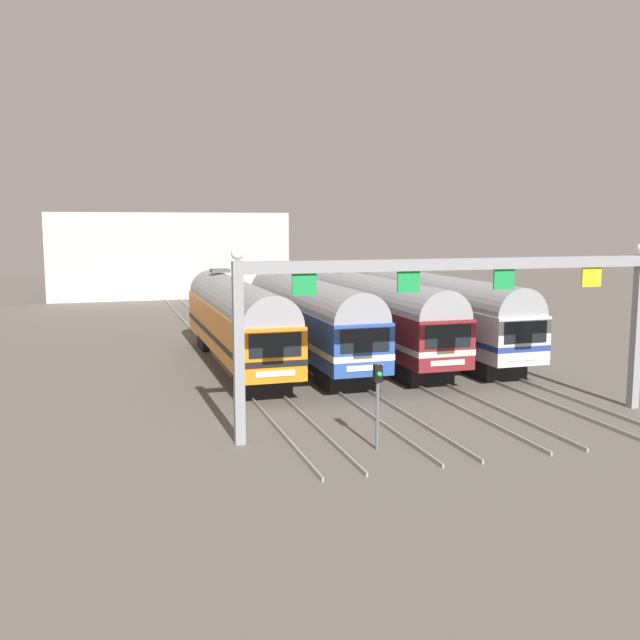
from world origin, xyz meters
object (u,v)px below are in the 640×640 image
Objects in this scene: commuter_train_orange at (236,318)px; commuter_train_blue at (308,315)px; yard_signal_mast at (378,390)px; catenary_gantry at (457,294)px; commuter_train_silver at (439,310)px; commuter_train_maroon at (375,313)px.

commuter_train_blue is at bearing 0.00° from commuter_train_orange.
catenary_gantry is at bearing 27.11° from yard_signal_mast.
commuter_train_orange is 1.00× the size of commuter_train_silver.
commuter_train_orange is 12.11m from commuter_train_silver.
commuter_train_orange is 1.04× the size of catenary_gantry.
commuter_train_blue is at bearing 98.51° from catenary_gantry.
commuter_train_blue and commuter_train_maroon have the same top height.
yard_signal_mast is at bearing -122.96° from commuter_train_silver.
commuter_train_orange and commuter_train_blue have the same top height.
commuter_train_orange reaches higher than yard_signal_mast.
catenary_gantry reaches higher than commuter_train_orange.
commuter_train_maroon is at bearing 180.00° from commuter_train_silver.
commuter_train_silver is (8.08, 0.00, 0.00)m from commuter_train_blue.
commuter_train_maroon is at bearing 0.00° from commuter_train_blue.
catenary_gantry reaches higher than commuter_train_silver.
commuter_train_silver is 5.93× the size of yard_signal_mast.
commuter_train_blue is 15.71m from yard_signal_mast.
commuter_train_maroon and commuter_train_silver have the same top height.
commuter_train_silver is at bearing 0.00° from commuter_train_orange.
commuter_train_blue is at bearing 180.00° from commuter_train_silver.
commuter_train_maroon is 13.86m from catenary_gantry.
catenary_gantry is 5.43m from yard_signal_mast.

